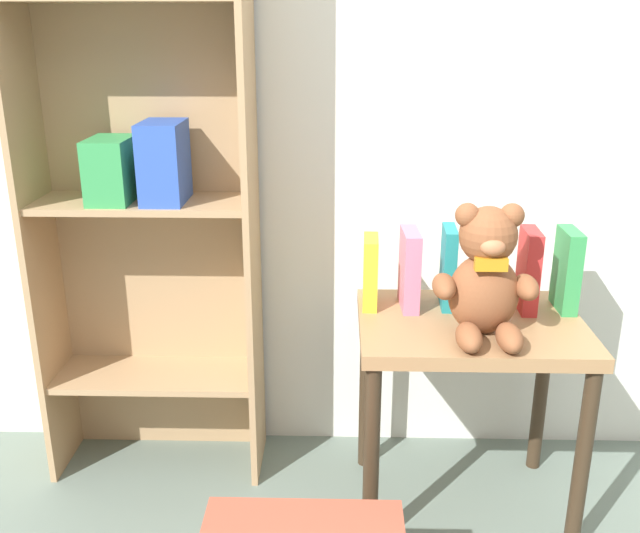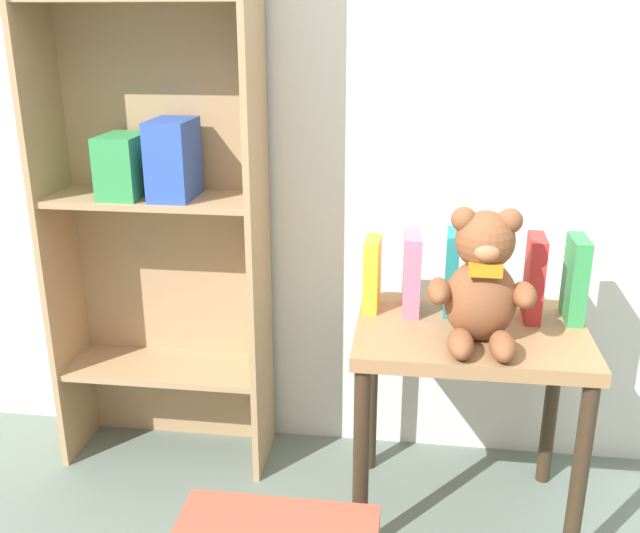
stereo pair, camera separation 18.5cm
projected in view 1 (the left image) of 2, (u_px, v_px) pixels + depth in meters
wall_back at (433, 37)px, 1.95m from camera, size 4.80×0.06×2.50m
bookshelf_side at (143, 168)px, 1.95m from camera, size 0.62×0.25×1.64m
display_table at (469, 354)px, 1.86m from camera, size 0.58×0.44×0.56m
teddy_bear at (486, 277)px, 1.71m from camera, size 0.25×0.23×0.33m
book_standing_yellow at (370, 272)px, 1.90m from camera, size 0.04×0.12×0.19m
book_standing_pink at (410, 269)px, 1.89m from camera, size 0.05×0.14×0.21m
book_standing_teal at (448, 267)px, 1.90m from camera, size 0.04×0.12×0.22m
book_standing_orange at (487, 273)px, 1.89m from camera, size 0.03×0.11×0.19m
book_standing_red at (528, 270)px, 1.87m from camera, size 0.04×0.12×0.22m
book_standing_green at (567, 270)px, 1.88m from camera, size 0.04×0.12×0.22m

